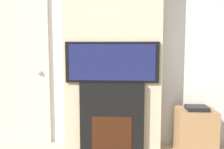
# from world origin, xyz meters

# --- Properties ---
(wall_back) EXTENTS (6.00, 0.06, 2.70)m
(wall_back) POSITION_xyz_m (0.00, 2.03, 1.35)
(wall_back) COLOR silver
(wall_back) RESTS_ON ground_plane
(chimney_breast) EXTENTS (1.21, 0.30, 2.70)m
(chimney_breast) POSITION_xyz_m (0.00, 1.85, 1.35)
(chimney_breast) COLOR #BCAD8E
(chimney_breast) RESTS_ON ground_plane
(fireplace) EXTENTS (0.79, 0.15, 0.89)m
(fireplace) POSITION_xyz_m (0.00, 1.70, 0.44)
(fireplace) COLOR black
(fireplace) RESTS_ON ground_plane
(television) EXTENTS (1.14, 0.07, 0.50)m
(television) POSITION_xyz_m (0.00, 1.70, 1.14)
(television) COLOR black
(television) RESTS_ON fireplace
(media_stand) EXTENTS (0.46, 0.40, 0.62)m
(media_stand) POSITION_xyz_m (1.03, 1.70, 0.29)
(media_stand) COLOR #997047
(media_stand) RESTS_ON ground_plane
(entry_door) EXTENTS (0.86, 0.09, 2.07)m
(entry_door) POSITION_xyz_m (-1.29, 1.97, 1.03)
(entry_door) COLOR #BCB7AD
(entry_door) RESTS_ON ground_plane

